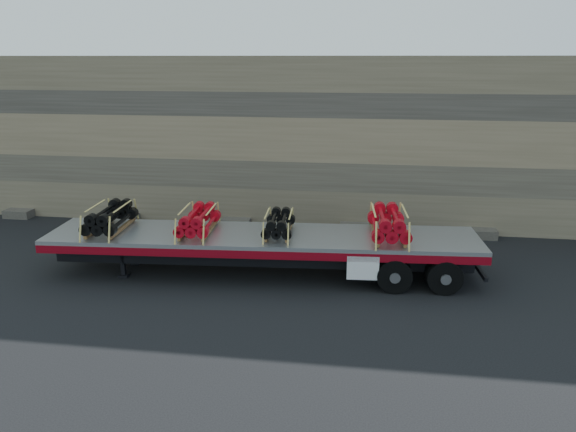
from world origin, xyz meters
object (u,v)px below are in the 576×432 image
(trailer, at_px, (262,254))
(bundle_rear, at_px, (389,224))
(bundle_midrear, at_px, (279,224))
(bundle_front, at_px, (110,219))
(bundle_midfront, at_px, (198,221))

(trailer, relative_size, bundle_rear, 5.87)
(trailer, height_order, bundle_midrear, bundle_midrear)
(bundle_front, bearing_deg, bundle_midrear, 0.00)
(bundle_midfront, xyz_separation_m, bundle_midrear, (2.64, 0.19, -0.05))
(trailer, distance_m, bundle_front, 5.18)
(bundle_midfront, bearing_deg, bundle_front, -180.00)
(trailer, bearing_deg, bundle_midrear, 0.00)
(bundle_midrear, bearing_deg, bundle_front, -180.00)
(bundle_front, xyz_separation_m, bundle_rear, (9.11, 0.64, 0.02))
(bundle_midrear, bearing_deg, bundle_rear, -0.00)
(trailer, height_order, bundle_midfront, bundle_midfront)
(trailer, xyz_separation_m, bundle_midrear, (0.55, 0.04, 1.03))
(bundle_rear, bearing_deg, bundle_midfront, 180.00)
(bundle_front, xyz_separation_m, bundle_midfront, (2.96, 0.21, -0.02))
(bundle_midfront, distance_m, bundle_rear, 6.16)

